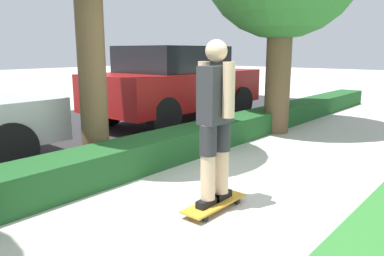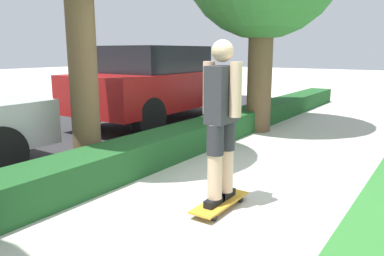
# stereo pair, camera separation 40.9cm
# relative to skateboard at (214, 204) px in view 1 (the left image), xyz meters

# --- Properties ---
(ground_plane) EXTENTS (60.00, 60.00, 0.00)m
(ground_plane) POSITION_rel_skateboard_xyz_m (0.49, -0.06, -0.07)
(ground_plane) COLOR #BCB7AD
(street_asphalt) EXTENTS (16.57, 5.00, 0.01)m
(street_asphalt) POSITION_rel_skateboard_xyz_m (0.49, 4.14, -0.06)
(street_asphalt) COLOR #2D2D30
(street_asphalt) RESTS_ON ground_plane
(hedge_row) EXTENTS (16.57, 0.60, 0.40)m
(hedge_row) POSITION_rel_skateboard_xyz_m (0.49, 1.54, 0.13)
(hedge_row) COLOR #1E5123
(hedge_row) RESTS_ON ground_plane
(skateboard) EXTENTS (0.76, 0.24, 0.08)m
(skateboard) POSITION_rel_skateboard_xyz_m (0.00, 0.00, 0.00)
(skateboard) COLOR gold
(skateboard) RESTS_ON ground_plane
(skater_person) EXTENTS (0.48, 0.40, 1.55)m
(skater_person) POSITION_rel_skateboard_xyz_m (0.00, 0.00, 0.84)
(skater_person) COLOR black
(skater_person) RESTS_ON skateboard
(parked_car_middle) EXTENTS (4.03, 1.87, 1.63)m
(parked_car_middle) POSITION_rel_skateboard_xyz_m (3.18, 3.44, 0.79)
(parked_car_middle) COLOR maroon
(parked_car_middle) RESTS_ON ground_plane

